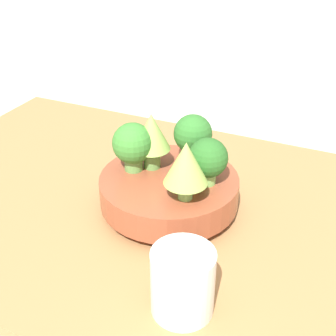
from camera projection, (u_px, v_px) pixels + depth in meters
ground_plane at (182, 235)px, 0.79m from camera, size 6.00×6.00×0.00m
table at (182, 223)px, 0.78m from camera, size 1.08×0.62×0.05m
bowl at (168, 192)px, 0.76m from camera, size 0.22×0.22×0.06m
romanesco_piece_near at (186, 164)px, 0.67m from camera, size 0.07×0.07×0.09m
broccoli_floret_right at (208, 159)px, 0.71m from camera, size 0.06×0.06×0.08m
broccoli_floret_left at (132, 146)px, 0.74m from camera, size 0.07×0.07×0.08m
romanesco_piece_far at (152, 134)px, 0.75m from camera, size 0.06×0.06×0.10m
broccoli_floret_back at (193, 135)px, 0.77m from camera, size 0.06×0.06×0.09m
cup at (183, 282)px, 0.57m from camera, size 0.08×0.08×0.09m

